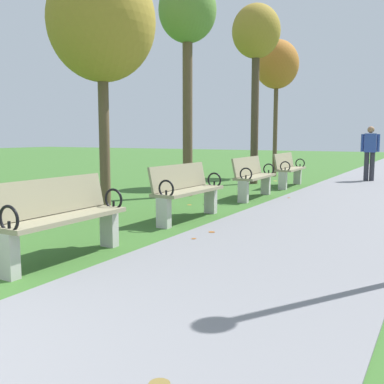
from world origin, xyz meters
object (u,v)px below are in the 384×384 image
(tree_4, at_px, (256,37))
(tree_5, at_px, (277,65))
(tree_2, at_px, (102,23))
(tree_3, at_px, (187,18))
(park_bench_4, at_px, (253,176))
(park_bench_2, at_px, (61,217))
(park_bench_3, at_px, (186,190))
(park_bench_5, at_px, (289,169))
(pedestrian_walking, at_px, (370,150))

(tree_4, height_order, tree_5, tree_4)
(tree_2, distance_m, tree_4, 6.10)
(tree_4, bearing_deg, tree_3, -96.28)
(park_bench_4, distance_m, tree_5, 6.44)
(park_bench_2, height_order, tree_4, tree_4)
(park_bench_4, bearing_deg, park_bench_3, -90.00)
(park_bench_2, relative_size, park_bench_5, 0.99)
(park_bench_5, distance_m, pedestrian_walking, 3.09)
(tree_5, bearing_deg, park_bench_3, -80.78)
(park_bench_2, bearing_deg, tree_2, 120.50)
(park_bench_3, height_order, park_bench_4, same)
(park_bench_4, relative_size, tree_3, 0.34)
(tree_5, relative_size, pedestrian_walking, 2.77)
(tree_2, height_order, tree_5, tree_5)
(park_bench_2, distance_m, tree_3, 6.54)
(park_bench_5, xyz_separation_m, pedestrian_walking, (1.68, 2.55, 0.44))
(park_bench_4, bearing_deg, pedestrian_walking, 71.90)
(park_bench_3, distance_m, park_bench_4, 2.94)
(pedestrian_walking, bearing_deg, tree_5, 174.67)
(park_bench_4, relative_size, pedestrian_walking, 1.00)
(tree_3, bearing_deg, pedestrian_walking, 60.17)
(park_bench_3, height_order, park_bench_5, same)
(park_bench_3, xyz_separation_m, pedestrian_walking, (1.68, 8.09, 0.44))
(park_bench_5, bearing_deg, pedestrian_walking, 56.52)
(tree_2, xyz_separation_m, tree_5, (0.15, 8.58, 0.42))
(park_bench_3, xyz_separation_m, tree_3, (-1.46, 2.61, 3.43))
(park_bench_5, bearing_deg, park_bench_3, -90.00)
(tree_2, bearing_deg, pedestrian_walking, 68.93)
(park_bench_5, bearing_deg, park_bench_4, -90.00)
(pedestrian_walking, bearing_deg, park_bench_4, -108.10)
(park_bench_5, xyz_separation_m, tree_5, (-1.36, 2.83, 3.17))
(park_bench_4, distance_m, pedestrian_walking, 5.44)
(park_bench_5, relative_size, tree_5, 0.36)
(park_bench_2, distance_m, park_bench_5, 8.31)
(tree_4, bearing_deg, pedestrian_walking, 39.12)
(tree_3, bearing_deg, tree_2, -91.07)
(tree_2, xyz_separation_m, tree_4, (0.41, 6.03, 0.85))
(tree_4, height_order, pedestrian_walking, tree_4)
(park_bench_2, xyz_separation_m, park_bench_3, (0.00, 2.77, 0.00))
(tree_5, bearing_deg, tree_2, -91.00)
(tree_2, height_order, tree_3, tree_3)
(tree_4, bearing_deg, park_bench_3, -79.26)
(tree_5, bearing_deg, tree_3, -90.97)
(tree_2, bearing_deg, park_bench_3, 7.60)
(tree_3, bearing_deg, park_bench_3, -60.83)
(tree_4, xyz_separation_m, pedestrian_walking, (2.79, 2.27, -3.15))
(park_bench_2, xyz_separation_m, park_bench_5, (0.00, 8.31, 0.00))
(tree_3, distance_m, tree_5, 5.77)
(park_bench_3, bearing_deg, tree_2, -172.40)
(pedestrian_walking, bearing_deg, park_bench_5, -123.48)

